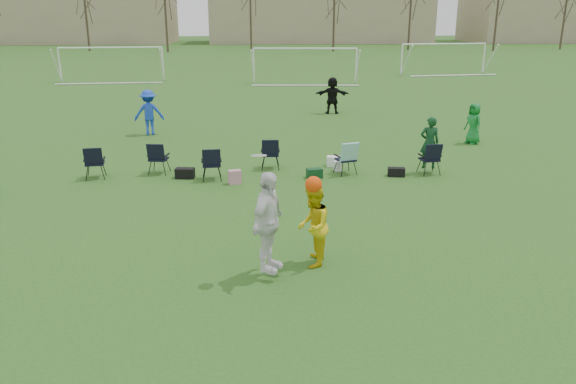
{
  "coord_description": "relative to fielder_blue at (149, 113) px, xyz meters",
  "views": [
    {
      "loc": [
        0.43,
        -8.58,
        4.61
      ],
      "look_at": [
        1.05,
        2.08,
        1.25
      ],
      "focal_mm": 35.0,
      "sensor_mm": 36.0,
      "label": 1
    }
  ],
  "objects": [
    {
      "name": "ground",
      "position": [
        3.84,
        -14.11,
        -0.9
      ],
      "size": [
        260.0,
        260.0,
        0.0
      ],
      "primitive_type": "plane",
      "color": "#28561B",
      "rests_on": "ground"
    },
    {
      "name": "fielder_blue",
      "position": [
        0.0,
        0.0,
        0.0
      ],
      "size": [
        1.26,
        0.86,
        1.8
      ],
      "primitive_type": "imported",
      "rotation": [
        0.0,
        0.0,
        3.31
      ],
      "color": "blue",
      "rests_on": "ground"
    },
    {
      "name": "fielder_green_far",
      "position": [
        12.41,
        -2.36,
        -0.14
      ],
      "size": [
        0.72,
        0.87,
        1.52
      ],
      "primitive_type": "imported",
      "rotation": [
        0.0,
        0.0,
        -1.2
      ],
      "color": "#15772C",
      "rests_on": "ground"
    },
    {
      "name": "fielder_black",
      "position": [
        8.04,
        4.72,
        -0.01
      ],
      "size": [
        1.69,
        0.67,
        1.78
      ],
      "primitive_type": "imported",
      "rotation": [
        0.0,
        0.0,
        3.05
      ],
      "color": "black",
      "rests_on": "ground"
    },
    {
      "name": "center_contest",
      "position": [
        4.85,
        -13.05,
        0.07
      ],
      "size": [
        1.67,
        1.55,
        2.36
      ],
      "color": "white",
      "rests_on": "ground"
    },
    {
      "name": "sideline_setup",
      "position": [
        4.96,
        -6.23,
        -0.39
      ],
      "size": [
        10.7,
        2.13,
        1.73
      ],
      "color": "#103C1D",
      "rests_on": "ground"
    },
    {
      "name": "goal_left",
      "position": [
        -6.16,
        19.89,
        1.02
      ],
      "size": [
        7.39,
        0.76,
        2.46
      ],
      "rotation": [
        0.0,
        0.0,
        0.09
      ],
      "color": "white",
      "rests_on": "ground"
    },
    {
      "name": "goal_mid",
      "position": [
        7.84,
        17.89,
        1.02
      ],
      "size": [
        7.4,
        0.63,
        2.46
      ],
      "rotation": [
        0.0,
        0.0,
        -0.07
      ],
      "color": "white",
      "rests_on": "ground"
    },
    {
      "name": "goal_right",
      "position": [
        19.84,
        23.89,
        1.02
      ],
      "size": [
        7.35,
        1.14,
        2.46
      ],
      "rotation": [
        0.0,
        0.0,
        0.14
      ],
      "color": "white",
      "rests_on": "ground"
    },
    {
      "name": "tree_line",
      "position": [
        4.08,
        55.74,
        4.19
      ],
      "size": [
        110.28,
        3.28,
        11.4
      ],
      "color": "#382B21",
      "rests_on": "ground"
    },
    {
      "name": "building_row",
      "position": [
        10.57,
        81.89,
        5.09
      ],
      "size": [
        126.0,
        16.0,
        13.0
      ],
      "color": "tan",
      "rests_on": "ground"
    }
  ]
}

